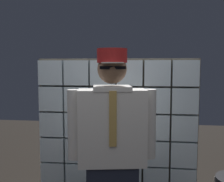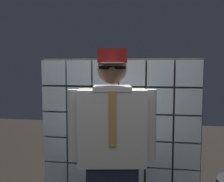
{
  "view_description": "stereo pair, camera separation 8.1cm",
  "coord_description": "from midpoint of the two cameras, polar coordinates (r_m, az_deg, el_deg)",
  "views": [
    {
      "loc": [
        0.31,
        -1.58,
        1.66
      ],
      "look_at": [
        0.05,
        0.51,
        1.46
      ],
      "focal_mm": 43.31,
      "sensor_mm": 36.0,
      "label": 1
    },
    {
      "loc": [
        0.39,
        -1.57,
        1.66
      ],
      "look_at": [
        0.05,
        0.51,
        1.46
      ],
      "focal_mm": 43.31,
      "sensor_mm": 36.0,
      "label": 2
    }
  ],
  "objects": [
    {
      "name": "glass_block_wall",
      "position": [
        3.0,
        2.28,
        -10.04
      ],
      "size": [
        1.75,
        0.1,
        1.75
      ],
      "color": "silver",
      "rests_on": "ground"
    },
    {
      "name": "standing_person",
      "position": [
        2.25,
        1.09,
        -13.4
      ],
      "size": [
        0.72,
        0.35,
        1.79
      ],
      "rotation": [
        0.0,
        0.0,
        0.18
      ],
      "color": "#1E2333",
      "rests_on": "ground"
    }
  ]
}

